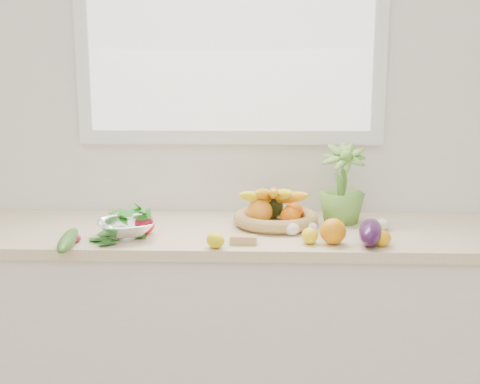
{
  "coord_description": "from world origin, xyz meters",
  "views": [
    {
      "loc": [
        0.12,
        -0.34,
        1.5
      ],
      "look_at": [
        0.05,
        1.93,
        1.05
      ],
      "focal_mm": 45.0,
      "sensor_mm": 36.0,
      "label": 1
    }
  ],
  "objects_px": {
    "apple": "(145,224)",
    "cucumber": "(68,240)",
    "eggplant": "(371,232)",
    "fruit_basket": "(275,213)",
    "colander_with_spinach": "(126,223)",
    "potted_herb": "(342,185)"
  },
  "relations": [
    {
      "from": "apple",
      "to": "cucumber",
      "type": "distance_m",
      "value": 0.3
    },
    {
      "from": "eggplant",
      "to": "apple",
      "type": "bearing_deg",
      "value": 172.1
    },
    {
      "from": "fruit_basket",
      "to": "colander_with_spinach",
      "type": "distance_m",
      "value": 0.59
    },
    {
      "from": "cucumber",
      "to": "fruit_basket",
      "type": "xyz_separation_m",
      "value": [
        0.73,
        0.33,
        0.02
      ]
    },
    {
      "from": "fruit_basket",
      "to": "eggplant",
      "type": "bearing_deg",
      "value": -37.4
    },
    {
      "from": "cucumber",
      "to": "colander_with_spinach",
      "type": "relative_size",
      "value": 1.04
    },
    {
      "from": "apple",
      "to": "potted_herb",
      "type": "height_order",
      "value": "potted_herb"
    },
    {
      "from": "cucumber",
      "to": "colander_with_spinach",
      "type": "xyz_separation_m",
      "value": [
        0.18,
        0.12,
        0.03
      ]
    },
    {
      "from": "cucumber",
      "to": "fruit_basket",
      "type": "relative_size",
      "value": 0.81
    },
    {
      "from": "apple",
      "to": "eggplant",
      "type": "relative_size",
      "value": 0.35
    },
    {
      "from": "eggplant",
      "to": "potted_herb",
      "type": "height_order",
      "value": "potted_herb"
    },
    {
      "from": "potted_herb",
      "to": "eggplant",
      "type": "bearing_deg",
      "value": -78.56
    },
    {
      "from": "cucumber",
      "to": "eggplant",
      "type": "bearing_deg",
      "value": 4.06
    },
    {
      "from": "eggplant",
      "to": "colander_with_spinach",
      "type": "bearing_deg",
      "value": 176.86
    },
    {
      "from": "eggplant",
      "to": "potted_herb",
      "type": "relative_size",
      "value": 0.66
    },
    {
      "from": "eggplant",
      "to": "fruit_basket",
      "type": "distance_m",
      "value": 0.42
    },
    {
      "from": "eggplant",
      "to": "fruit_basket",
      "type": "xyz_separation_m",
      "value": [
        -0.33,
        0.26,
        0.01
      ]
    },
    {
      "from": "eggplant",
      "to": "cucumber",
      "type": "distance_m",
      "value": 1.07
    },
    {
      "from": "cucumber",
      "to": "potted_herb",
      "type": "bearing_deg",
      "value": 21.16
    },
    {
      "from": "eggplant",
      "to": "cucumber",
      "type": "xyz_separation_m",
      "value": [
        -1.07,
        -0.08,
        -0.02
      ]
    },
    {
      "from": "eggplant",
      "to": "fruit_basket",
      "type": "bearing_deg",
      "value": 142.6
    },
    {
      "from": "apple",
      "to": "cucumber",
      "type": "xyz_separation_m",
      "value": [
        -0.24,
        -0.19,
        -0.01
      ]
    }
  ]
}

